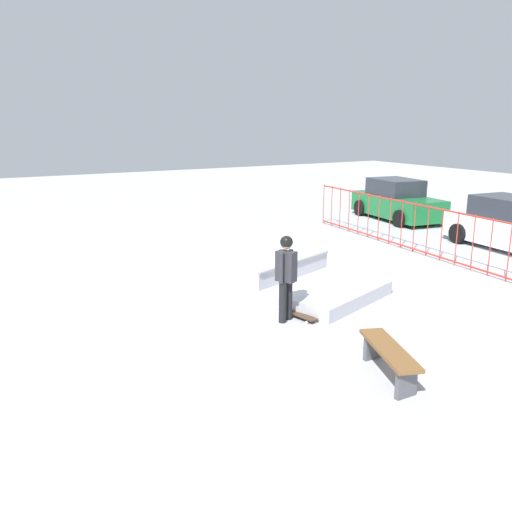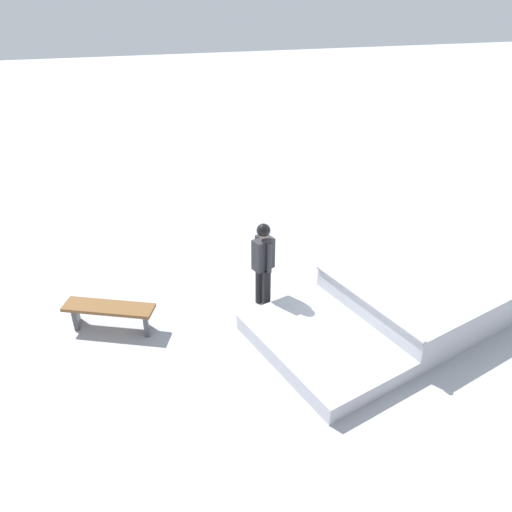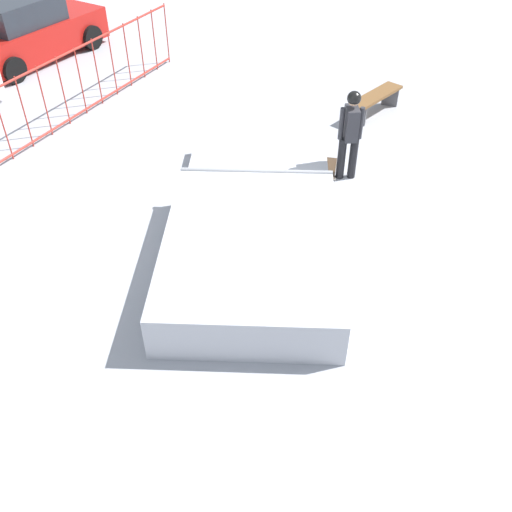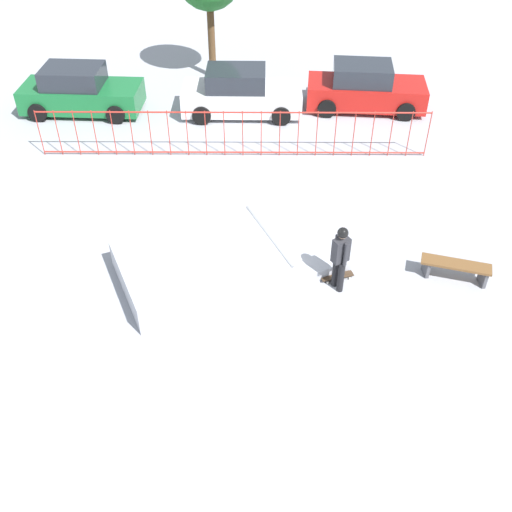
{
  "view_description": "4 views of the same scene",
  "coord_description": "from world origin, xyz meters",
  "px_view_note": "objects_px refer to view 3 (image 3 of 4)",
  "views": [
    {
      "loc": [
        10.55,
        -6.23,
        3.88
      ],
      "look_at": [
        0.35,
        -0.45,
        0.9
      ],
      "focal_mm": 37.73,
      "sensor_mm": 36.0,
      "label": 1
    },
    {
      "loc": [
        3.97,
        6.89,
        5.76
      ],
      "look_at": [
        2.2,
        -0.92,
        1.0
      ],
      "focal_mm": 35.55,
      "sensor_mm": 36.0,
      "label": 2
    },
    {
      "loc": [
        -7.26,
        -2.67,
        5.9
      ],
      "look_at": [
        -1.39,
        -0.33,
        0.6
      ],
      "focal_mm": 40.32,
      "sensor_mm": 36.0,
      "label": 3
    },
    {
      "loc": [
        -0.58,
        -10.93,
        9.41
      ],
      "look_at": [
        0.22,
        -0.56,
        0.9
      ],
      "focal_mm": 41.83,
      "sensor_mm": 36.0,
      "label": 4
    }
  ],
  "objects_px": {
    "skate_ramp": "(253,237)",
    "skateboard": "(330,169)",
    "skater": "(351,129)",
    "parked_car_red": "(27,32)",
    "park_bench": "(375,100)"
  },
  "relations": [
    {
      "from": "skater",
      "to": "parked_car_red",
      "type": "height_order",
      "value": "skater"
    },
    {
      "from": "skate_ramp",
      "to": "parked_car_red",
      "type": "relative_size",
      "value": 1.38
    },
    {
      "from": "skater",
      "to": "parked_car_red",
      "type": "bearing_deg",
      "value": 48.8
    },
    {
      "from": "skateboard",
      "to": "parked_car_red",
      "type": "bearing_deg",
      "value": 62.46
    },
    {
      "from": "skate_ramp",
      "to": "skateboard",
      "type": "xyz_separation_m",
      "value": [
        2.81,
        -0.47,
        -0.24
      ]
    },
    {
      "from": "skate_ramp",
      "to": "skater",
      "type": "relative_size",
      "value": 3.45
    },
    {
      "from": "skateboard",
      "to": "park_bench",
      "type": "height_order",
      "value": "park_bench"
    },
    {
      "from": "skate_ramp",
      "to": "park_bench",
      "type": "distance_m",
      "value": 5.6
    },
    {
      "from": "skater",
      "to": "park_bench",
      "type": "distance_m",
      "value": 2.89
    },
    {
      "from": "park_bench",
      "to": "skateboard",
      "type": "bearing_deg",
      "value": 175.44
    },
    {
      "from": "park_bench",
      "to": "parked_car_red",
      "type": "relative_size",
      "value": 0.38
    },
    {
      "from": "parked_car_red",
      "to": "park_bench",
      "type": "bearing_deg",
      "value": -79.29
    },
    {
      "from": "skateboard",
      "to": "skate_ramp",
      "type": "bearing_deg",
      "value": 158.93
    },
    {
      "from": "skateboard",
      "to": "parked_car_red",
      "type": "xyz_separation_m",
      "value": [
        2.61,
        9.08,
        0.65
      ]
    },
    {
      "from": "skate_ramp",
      "to": "park_bench",
      "type": "bearing_deg",
      "value": -26.58
    }
  ]
}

